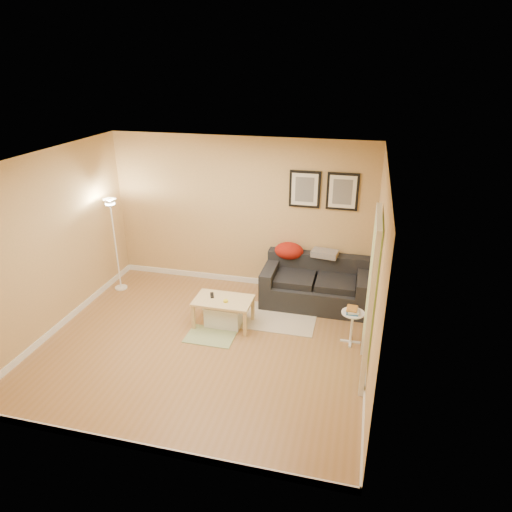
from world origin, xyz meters
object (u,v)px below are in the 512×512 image
(sofa, at_px, (315,283))
(floor_lamp, at_px, (116,248))
(coffee_table, at_px, (224,312))
(book_stack, at_px, (352,310))
(side_table, at_px, (352,327))
(storage_bin, at_px, (224,314))

(sofa, distance_m, floor_lamp, 3.42)
(coffee_table, relative_size, floor_lamp, 0.53)
(coffee_table, relative_size, book_stack, 4.04)
(sofa, relative_size, coffee_table, 1.97)
(sofa, xyz_separation_m, book_stack, (0.63, -1.01, 0.15))
(book_stack, distance_m, floor_lamp, 4.08)
(floor_lamp, bearing_deg, coffee_table, -18.32)
(coffee_table, bearing_deg, floor_lamp, 168.57)
(sofa, relative_size, side_table, 3.45)
(coffee_table, distance_m, book_stack, 1.91)
(floor_lamp, bearing_deg, side_table, -10.29)
(side_table, height_order, book_stack, book_stack)
(storage_bin, relative_size, book_stack, 2.59)
(sofa, relative_size, book_stack, 7.98)
(book_stack, bearing_deg, floor_lamp, 158.57)
(sofa, bearing_deg, coffee_table, -141.81)
(floor_lamp, bearing_deg, book_stack, -10.28)
(storage_bin, bearing_deg, sofa, 37.86)
(coffee_table, xyz_separation_m, floor_lamp, (-2.12, 0.70, 0.56))
(side_table, relative_size, floor_lamp, 0.30)
(floor_lamp, bearing_deg, storage_bin, -17.84)
(book_stack, relative_size, floor_lamp, 0.13)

